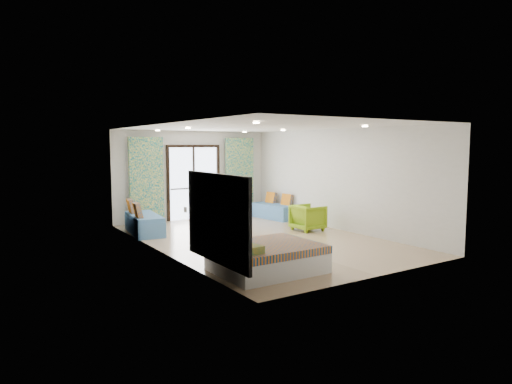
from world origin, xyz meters
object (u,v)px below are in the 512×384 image
daybed_left (144,223)px  daybed_right (274,211)px  bed (266,257)px  armchair (308,216)px  coffee_table (216,211)px

daybed_left → daybed_right: size_ratio=1.11×
bed → daybed_left: size_ratio=0.99×
bed → daybed_right: daybed_right is taller
bed → armchair: bearing=40.4°
daybed_right → coffee_table: bearing=172.4°
coffee_table → armchair: bearing=-54.2°
daybed_left → coffee_table: daybed_left is taller
bed → coffee_table: coffee_table is taller
daybed_right → armchair: 2.21m
daybed_right → coffee_table: (-2.00, 0.05, 0.13)m
daybed_left → armchair: bearing=-20.6°
coffee_table → armchair: (1.60, -2.21, 0.01)m
daybed_left → daybed_right: daybed_left is taller
bed → daybed_left: daybed_left is taller
daybed_right → armchair: bearing=-107.0°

